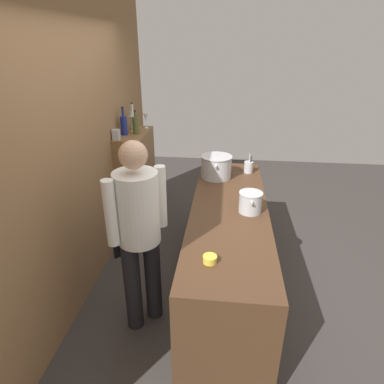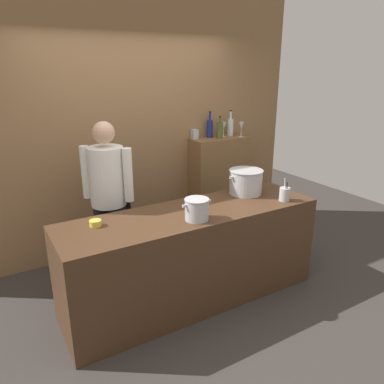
{
  "view_description": "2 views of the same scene",
  "coord_description": "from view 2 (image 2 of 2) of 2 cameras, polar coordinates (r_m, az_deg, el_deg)",
  "views": [
    {
      "loc": [
        -2.7,
        0.05,
        2.29
      ],
      "look_at": [
        0.02,
        0.35,
        1.03
      ],
      "focal_mm": 30.61,
      "sensor_mm": 36.0,
      "label": 1
    },
    {
      "loc": [
        -1.59,
        -2.67,
        2.14
      ],
      "look_at": [
        0.26,
        0.45,
        0.91
      ],
      "focal_mm": 34.78,
      "sensor_mm": 36.0,
      "label": 2
    }
  ],
  "objects": [
    {
      "name": "stockpot_large",
      "position": [
        3.82,
        8.24,
        1.56
      ],
      "size": [
        0.4,
        0.34,
        0.25
      ],
      "color": "#B7BABF",
      "rests_on": "prep_counter"
    },
    {
      "name": "bar_cabinet",
      "position": [
        4.94,
        4.09,
        1.01
      ],
      "size": [
        0.76,
        0.32,
        1.28
      ],
      "primitive_type": "cube",
      "color": "brown",
      "rests_on": "ground_plane"
    },
    {
      "name": "ground_plane",
      "position": [
        3.77,
        0.06,
        -15.82
      ],
      "size": [
        8.0,
        8.0,
        0.0
      ],
      "primitive_type": "plane",
      "color": "#383330"
    },
    {
      "name": "wine_bottle_olive",
      "position": [
        4.71,
        4.28,
        9.47
      ],
      "size": [
        0.08,
        0.08,
        0.28
      ],
      "color": "#475123",
      "rests_on": "bar_cabinet"
    },
    {
      "name": "stockpot_small",
      "position": [
        3.14,
        0.74,
        -2.68
      ],
      "size": [
        0.27,
        0.21,
        0.19
      ],
      "color": "#B7BABF",
      "rests_on": "prep_counter"
    },
    {
      "name": "brick_back_panel",
      "position": [
        4.41,
        -9.4,
        10.17
      ],
      "size": [
        4.4,
        0.1,
        3.0
      ],
      "primitive_type": "cube",
      "color": "olive",
      "rests_on": "ground_plane"
    },
    {
      "name": "utensil_crock",
      "position": [
        3.7,
        14.03,
        -0.31
      ],
      "size": [
        0.1,
        0.1,
        0.23
      ],
      "color": "#B7BABF",
      "rests_on": "prep_counter"
    },
    {
      "name": "chef",
      "position": [
        3.73,
        -12.71,
        -0.08
      ],
      "size": [
        0.44,
        0.44,
        1.66
      ],
      "rotation": [
        0.0,
        0.0,
        2.37
      ],
      "color": "black",
      "rests_on": "ground_plane"
    },
    {
      "name": "spice_tin_silver",
      "position": [
        4.7,
        0.38,
        8.89
      ],
      "size": [
        0.08,
        0.08,
        0.11
      ],
      "primitive_type": "cube",
      "color": "#B2B2B7",
      "rests_on": "bar_cabinet"
    },
    {
      "name": "wine_bottle_cobalt",
      "position": [
        4.77,
        2.75,
        9.76
      ],
      "size": [
        0.08,
        0.08,
        0.33
      ],
      "color": "navy",
      "rests_on": "bar_cabinet"
    },
    {
      "name": "prep_counter",
      "position": [
        3.53,
        0.06,
        -9.8
      ],
      "size": [
        2.42,
        0.7,
        0.9
      ],
      "primitive_type": "cube",
      "color": "#472D1C",
      "rests_on": "ground_plane"
    },
    {
      "name": "wine_glass_short",
      "position": [
        4.82,
        4.86,
        9.97
      ],
      "size": [
        0.07,
        0.07,
        0.19
      ],
      "color": "silver",
      "rests_on": "bar_cabinet"
    },
    {
      "name": "wine_glass_wide",
      "position": [
        4.84,
        7.57,
        9.94
      ],
      "size": [
        0.06,
        0.06,
        0.19
      ],
      "color": "silver",
      "rests_on": "bar_cabinet"
    },
    {
      "name": "wine_bottle_clear",
      "position": [
        4.93,
        5.91,
        9.96
      ],
      "size": [
        0.08,
        0.08,
        0.33
      ],
      "color": "silver",
      "rests_on": "bar_cabinet"
    },
    {
      "name": "butter_jar",
      "position": [
        3.14,
        -14.59,
        -4.64
      ],
      "size": [
        0.1,
        0.1,
        0.05
      ],
      "primitive_type": "cylinder",
      "color": "yellow",
      "rests_on": "prep_counter"
    }
  ]
}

